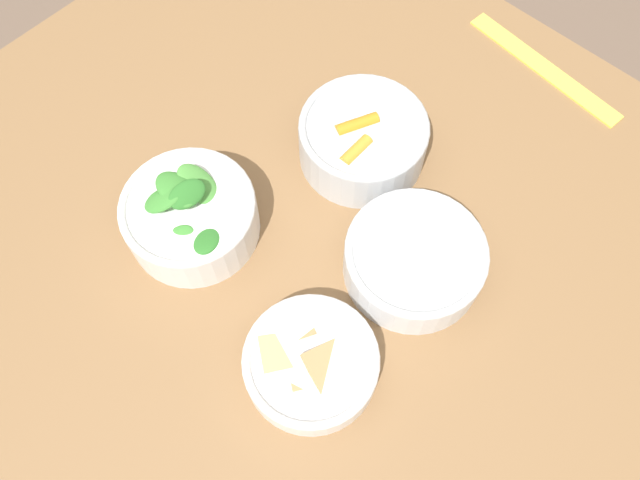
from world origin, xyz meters
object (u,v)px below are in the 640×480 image
Objects in this scene: bowl_carrots at (362,139)px; bowl_greens at (191,215)px; ruler at (544,68)px; bowl_cookies at (311,363)px; bowl_beans_hotdog at (414,260)px.

bowl_greens reaches higher than bowl_carrots.
bowl_greens is 0.62× the size of ruler.
bowl_carrots is at bearing 70.66° from bowl_greens.
ruler is (0.09, 0.29, -0.04)m from bowl_carrots.
bowl_carrots is 0.29m from bowl_cookies.
bowl_greens is at bearing -108.67° from ruler.
ruler is (-0.06, 0.37, -0.03)m from bowl_beans_hotdog.
bowl_carrots reaches higher than bowl_cookies.
bowl_cookies is at bearing -59.83° from bowl_carrots.
bowl_cookies reaches higher than ruler.
bowl_cookies is at bearing -84.47° from ruler.
bowl_greens is 0.97× the size of bowl_beans_hotdog.
ruler is at bearing 95.53° from bowl_cookies.
bowl_carrots is 1.02× the size of bowl_greens.
ruler is at bearing 71.85° from bowl_carrots.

